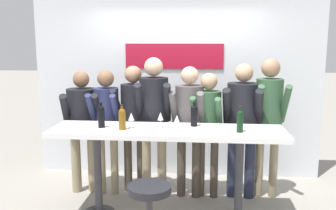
{
  "coord_description": "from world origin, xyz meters",
  "views": [
    {
      "loc": [
        0.38,
        -4.02,
        2.01
      ],
      "look_at": [
        0.0,
        0.1,
        1.29
      ],
      "focal_mm": 40.0,
      "sensor_mm": 36.0,
      "label": 1
    }
  ],
  "objects_px": {
    "wine_glass_0": "(177,120)",
    "wine_bottle_0": "(240,120)",
    "person_left": "(107,118)",
    "wine_glass_2": "(161,117)",
    "person_center_right": "(189,118)",
    "person_right": "(208,121)",
    "person_far_right": "(242,117)",
    "person_far_left": "(83,119)",
    "wine_bottle_3": "(194,115)",
    "person_center_left": "(133,115)",
    "wine_bottle_1": "(122,118)",
    "tasting_table": "(167,141)",
    "person_center": "(154,111)",
    "bar_stool": "(150,207)",
    "person_rightmost": "(269,112)",
    "wine_bottle_2": "(101,115)",
    "wine_glass_1": "(131,117)"
  },
  "relations": [
    {
      "from": "wine_glass_0",
      "to": "wine_bottle_0",
      "type": "bearing_deg",
      "value": 0.41
    },
    {
      "from": "person_left",
      "to": "wine_glass_2",
      "type": "distance_m",
      "value": 0.94
    },
    {
      "from": "person_center_right",
      "to": "person_right",
      "type": "bearing_deg",
      "value": 10.68
    },
    {
      "from": "person_far_right",
      "to": "person_far_left",
      "type": "bearing_deg",
      "value": -172.65
    },
    {
      "from": "wine_bottle_3",
      "to": "person_center_left",
      "type": "bearing_deg",
      "value": 146.95
    },
    {
      "from": "person_far_right",
      "to": "wine_bottle_1",
      "type": "distance_m",
      "value": 1.55
    },
    {
      "from": "person_far_right",
      "to": "wine_bottle_1",
      "type": "relative_size",
      "value": 6.18
    },
    {
      "from": "tasting_table",
      "to": "wine_glass_2",
      "type": "xyz_separation_m",
      "value": [
        -0.08,
        0.05,
        0.27
      ]
    },
    {
      "from": "person_left",
      "to": "wine_bottle_1",
      "type": "height_order",
      "value": "person_left"
    },
    {
      "from": "wine_bottle_1",
      "to": "wine_glass_0",
      "type": "height_order",
      "value": "wine_bottle_1"
    },
    {
      "from": "person_center",
      "to": "bar_stool",
      "type": "bearing_deg",
      "value": -88.71
    },
    {
      "from": "person_center_right",
      "to": "wine_bottle_3",
      "type": "xyz_separation_m",
      "value": [
        0.07,
        -0.43,
        0.12
      ]
    },
    {
      "from": "person_far_left",
      "to": "wine_glass_2",
      "type": "relative_size",
      "value": 9.14
    },
    {
      "from": "person_center",
      "to": "wine_bottle_1",
      "type": "relative_size",
      "value": 6.44
    },
    {
      "from": "person_far_left",
      "to": "person_far_right",
      "type": "relative_size",
      "value": 0.94
    },
    {
      "from": "person_rightmost",
      "to": "wine_bottle_2",
      "type": "bearing_deg",
      "value": -161.35
    },
    {
      "from": "person_right",
      "to": "wine_glass_0",
      "type": "xyz_separation_m",
      "value": [
        -0.35,
        -0.69,
        0.16
      ]
    },
    {
      "from": "bar_stool",
      "to": "wine_bottle_0",
      "type": "bearing_deg",
      "value": 35.48
    },
    {
      "from": "person_center",
      "to": "wine_bottle_0",
      "type": "height_order",
      "value": "person_center"
    },
    {
      "from": "person_rightmost",
      "to": "person_center_left",
      "type": "bearing_deg",
      "value": 179.52
    },
    {
      "from": "person_center_right",
      "to": "wine_glass_1",
      "type": "relative_size",
      "value": 9.54
    },
    {
      "from": "wine_bottle_2",
      "to": "wine_bottle_1",
      "type": "bearing_deg",
      "value": -16.98
    },
    {
      "from": "person_far_left",
      "to": "person_rightmost",
      "type": "xyz_separation_m",
      "value": [
        2.39,
        0.05,
        0.13
      ]
    },
    {
      "from": "wine_bottle_2",
      "to": "wine_glass_0",
      "type": "xyz_separation_m",
      "value": [
        0.85,
        -0.08,
        -0.01
      ]
    },
    {
      "from": "tasting_table",
      "to": "wine_bottle_1",
      "type": "bearing_deg",
      "value": -169.73
    },
    {
      "from": "tasting_table",
      "to": "wine_glass_1",
      "type": "xyz_separation_m",
      "value": [
        -0.4,
        -0.01,
        0.27
      ]
    },
    {
      "from": "person_far_left",
      "to": "wine_glass_1",
      "type": "bearing_deg",
      "value": -50.16
    },
    {
      "from": "person_left",
      "to": "person_center_right",
      "type": "bearing_deg",
      "value": -0.65
    },
    {
      "from": "wine_bottle_3",
      "to": "person_right",
      "type": "bearing_deg",
      "value": 69.3
    },
    {
      "from": "wine_glass_2",
      "to": "bar_stool",
      "type": "bearing_deg",
      "value": -91.64
    },
    {
      "from": "bar_stool",
      "to": "wine_glass_0",
      "type": "distance_m",
      "value": 0.98
    },
    {
      "from": "wine_bottle_1",
      "to": "wine_glass_0",
      "type": "distance_m",
      "value": 0.6
    },
    {
      "from": "person_far_left",
      "to": "person_center",
      "type": "bearing_deg",
      "value": -13.36
    },
    {
      "from": "bar_stool",
      "to": "person_center_left",
      "type": "xyz_separation_m",
      "value": [
        -0.4,
        1.39,
        0.61
      ]
    },
    {
      "from": "wine_glass_0",
      "to": "person_far_left",
      "type": "bearing_deg",
      "value": 150.87
    },
    {
      "from": "person_center_left",
      "to": "wine_glass_0",
      "type": "height_order",
      "value": "person_center_left"
    },
    {
      "from": "person_center",
      "to": "wine_bottle_0",
      "type": "xyz_separation_m",
      "value": [
        1.01,
        -0.67,
        0.05
      ]
    },
    {
      "from": "wine_bottle_2",
      "to": "wine_glass_2",
      "type": "bearing_deg",
      "value": 4.92
    },
    {
      "from": "person_far_right",
      "to": "person_rightmost",
      "type": "xyz_separation_m",
      "value": [
        0.33,
        0.05,
        0.06
      ]
    },
    {
      "from": "person_left",
      "to": "person_right",
      "type": "bearing_deg",
      "value": 0.19
    },
    {
      "from": "person_far_right",
      "to": "wine_bottle_2",
      "type": "relative_size",
      "value": 5.79
    },
    {
      "from": "tasting_table",
      "to": "wine_glass_0",
      "type": "height_order",
      "value": "wine_glass_0"
    },
    {
      "from": "person_left",
      "to": "wine_bottle_0",
      "type": "relative_size",
      "value": 5.75
    },
    {
      "from": "person_far_left",
      "to": "wine_bottle_1",
      "type": "xyz_separation_m",
      "value": [
        0.68,
        -0.71,
        0.18
      ]
    },
    {
      "from": "tasting_table",
      "to": "wine_bottle_2",
      "type": "bearing_deg",
      "value": -179.19
    },
    {
      "from": "wine_bottle_2",
      "to": "wine_glass_0",
      "type": "relative_size",
      "value": 1.68
    },
    {
      "from": "wine_bottle_0",
      "to": "wine_glass_2",
      "type": "bearing_deg",
      "value": 171.22
    },
    {
      "from": "tasting_table",
      "to": "person_far_left",
      "type": "height_order",
      "value": "person_far_left"
    },
    {
      "from": "bar_stool",
      "to": "wine_glass_2",
      "type": "distance_m",
      "value": 1.05
    },
    {
      "from": "person_far_left",
      "to": "person_center_right",
      "type": "relative_size",
      "value": 0.96
    }
  ]
}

